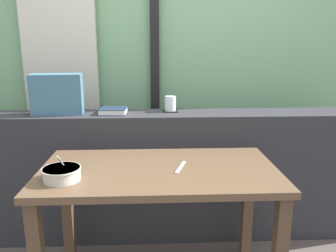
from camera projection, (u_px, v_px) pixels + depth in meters
The scene contains 11 objects.
outdoor_backdrop at pixel (164, 35), 2.65m from camera, with size 4.80×0.08×2.80m, color #7AAD7F.
curtain_left_panel at pixel (60, 55), 2.55m from camera, with size 0.56×0.06×2.50m, color beige.
window_divider_post at pixel (155, 48), 2.60m from camera, with size 0.07×0.05×2.60m, color black.
dark_console_ledge at pixel (167, 175), 2.32m from camera, with size 2.80×0.29×0.89m, color #2D2D33.
breakfast_table at pixel (159, 189), 1.73m from camera, with size 1.20×0.63×0.72m.
coaster_square at pixel (170, 111), 2.26m from camera, with size 0.10×0.10×0.01m, color black.
juice_glass at pixel (170, 104), 2.25m from camera, with size 0.08×0.08×0.10m.
closed_book at pixel (113, 111), 2.19m from camera, with size 0.19×0.16×0.04m.
throw_pillow at pixel (57, 94), 2.15m from camera, with size 0.32×0.14×0.26m, color #426B84.
soup_bowl at pixel (62, 174), 1.54m from camera, with size 0.18×0.18×0.13m.
fork_utensil at pixel (180, 167), 1.70m from camera, with size 0.02×0.17×0.01m, color silver.
Camera 1 is at (-0.09, -1.62, 1.34)m, focal length 35.65 mm.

